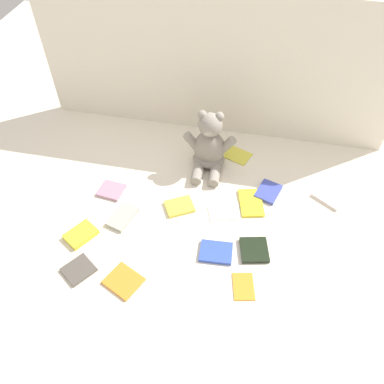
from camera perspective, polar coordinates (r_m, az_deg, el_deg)
The scene contains 17 objects.
ground_plane at distance 1.59m, azimuth 0.43°, elevation 0.26°, with size 3.20×3.20×0.00m, color silver.
backdrop_drape at distance 1.72m, azimuth 3.38°, elevation 17.84°, with size 1.54×0.03×0.64m, color silver.
teddy_bear at distance 1.63m, azimuth 2.53°, elevation 6.58°, with size 0.22×0.20×0.27m.
book_case_0 at distance 1.56m, azimuth 8.65°, elevation -1.57°, with size 0.09×0.14×0.01m, color yellow.
book_case_1 at distance 1.42m, azimuth 9.11°, elevation -8.39°, with size 0.10×0.10×0.02m, color black.
book_case_2 at distance 1.53m, azimuth -1.85°, elevation -2.12°, with size 0.08×0.11×0.01m, color yellow.
book_case_3 at distance 1.75m, azimuth 6.54°, elevation 5.49°, with size 0.09×0.12×0.01m, color #D8D042.
book_case_4 at distance 1.61m, azimuth 11.13°, elevation 0.04°, with size 0.08×0.11×0.02m, color #3C4AB2.
book_case_5 at distance 1.52m, azimuth 4.79°, elevation -2.82°, with size 0.08×0.12×0.01m, color white.
book_case_6 at distance 1.42m, azimuth -16.29°, elevation -10.88°, with size 0.10×0.09×0.01m, color #514B44.
book_case_7 at distance 1.52m, azimuth -10.14°, elevation -3.58°, with size 0.07×0.13×0.02m, color #A6A79A.
book_case_8 at distance 1.35m, azimuth 7.57°, elevation -13.53°, with size 0.07×0.10×0.01m, color orange.
book_case_9 at distance 1.40m, azimuth 3.54°, elevation -8.79°, with size 0.09×0.12×0.01m, color #314EB8.
book_case_10 at distance 1.62m, azimuth -11.76°, elevation 0.25°, with size 0.09×0.10×0.01m, color #AB7D96.
book_case_11 at distance 1.36m, azimuth -10.01°, elevation -12.72°, with size 0.10×0.11×0.01m, color orange.
book_case_12 at distance 1.66m, azimuth 19.63°, elevation -0.60°, with size 0.10×0.12×0.01m, color white.
book_case_13 at distance 1.50m, azimuth -15.99°, elevation -6.00°, with size 0.08×0.11×0.02m, color yellow.
Camera 1 is at (0.20, -1.05, 1.18)m, focal length 36.35 mm.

